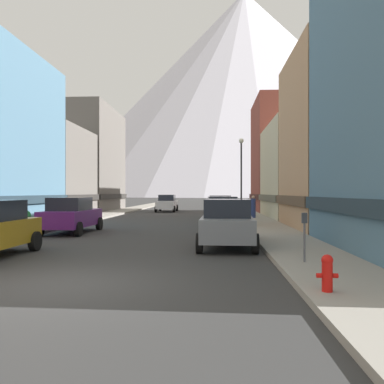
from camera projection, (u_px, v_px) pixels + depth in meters
ground_plane at (62, 285)px, 8.81m from camera, size 400.00×400.00×0.00m
sidewalk_left at (126, 210)px, 44.09m from camera, size 2.50×100.00×0.15m
sidewalk_right at (241, 211)px, 43.43m from camera, size 2.50×100.00×0.15m
storefront_left_2 at (39, 174)px, 33.77m from camera, size 7.94×8.11×7.38m
storefront_left_3 at (84, 162)px, 44.08m from camera, size 7.05×11.39×11.13m
storefront_right_1 at (370, 144)px, 21.73m from camera, size 8.79×8.05×9.59m
storefront_right_2 at (316, 173)px, 31.06m from camera, size 7.73×9.97×7.25m
storefront_right_3 at (294, 158)px, 40.77m from camera, size 8.16×8.86×11.33m
car_left_1 at (71, 215)px, 20.17m from camera, size 2.08×4.41×1.78m
car_right_0 at (227, 223)px, 14.91m from camera, size 2.17×4.45×1.78m
car_right_1 at (222, 211)px, 23.99m from camera, size 2.24×4.48×1.78m
car_right_2 at (220, 207)px, 32.00m from camera, size 2.17×4.45×1.78m
car_driving_0 at (167, 203)px, 42.58m from camera, size 2.06×4.40×1.78m
fire_hydrant_near at (327, 272)px, 7.64m from camera, size 0.40×0.22×0.70m
parking_meter_near at (304, 230)px, 10.88m from camera, size 0.14×0.10×1.33m
potted_plant_0 at (25, 218)px, 22.04m from camera, size 0.66×0.66×0.92m
pedestrian_0 at (253, 208)px, 29.87m from camera, size 0.36×0.36×1.64m
streetlamp_right at (241, 166)px, 29.69m from camera, size 0.36×0.36×5.86m
mountain_backdrop at (244, 94)px, 267.25m from camera, size 246.96×246.96×135.03m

